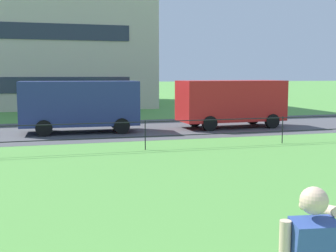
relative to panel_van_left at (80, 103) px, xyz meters
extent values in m
cube|color=#4C4C51|center=(-0.85, 0.59, -1.27)|extent=(80.00, 7.55, 0.01)
cylinder|color=black|center=(1.74, -5.10, -0.77)|extent=(0.04, 0.04, 1.00)
cylinder|color=black|center=(6.93, -5.10, -0.77)|extent=(0.04, 0.04, 1.00)
cylinder|color=black|center=(-0.85, -5.10, -0.82)|extent=(36.30, 0.03, 0.03)
cylinder|color=black|center=(-0.85, -5.10, -0.32)|extent=(36.30, 0.03, 0.03)
sphere|color=beige|center=(0.53, -16.39, 0.29)|extent=(0.22, 0.22, 0.22)
cylinder|color=beige|center=(0.77, -16.11, 0.12)|extent=(0.18, 0.63, 0.22)
cube|color=navy|center=(-0.02, 0.00, 0.02)|extent=(5.07, 2.13, 1.90)
cube|color=#283342|center=(1.98, -0.07, 0.35)|extent=(0.18, 1.67, 0.76)
cylinder|color=black|center=(1.71, 0.87, -0.93)|extent=(0.69, 0.26, 0.68)
cylinder|color=black|center=(1.65, -0.99, -0.93)|extent=(0.69, 0.26, 0.68)
cylinder|color=black|center=(-1.48, 0.98, -0.93)|extent=(0.69, 0.26, 0.68)
cylinder|color=black|center=(-1.55, -0.88, -0.93)|extent=(0.69, 0.26, 0.68)
cube|color=red|center=(7.07, -0.12, 0.02)|extent=(5.07, 2.15, 1.90)
cube|color=#283342|center=(9.07, -0.04, 0.35)|extent=(0.18, 1.67, 0.76)
cylinder|color=black|center=(8.73, 0.88, -0.93)|extent=(0.69, 0.27, 0.68)
cylinder|color=black|center=(8.81, -0.98, -0.93)|extent=(0.69, 0.27, 0.68)
cylinder|color=black|center=(5.54, 0.76, -0.93)|extent=(0.69, 0.27, 0.68)
cylinder|color=black|center=(5.61, -1.11, -0.93)|extent=(0.69, 0.27, 0.68)
camera|label=1|loc=(-1.45, -19.22, 1.26)|focal=46.44mm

